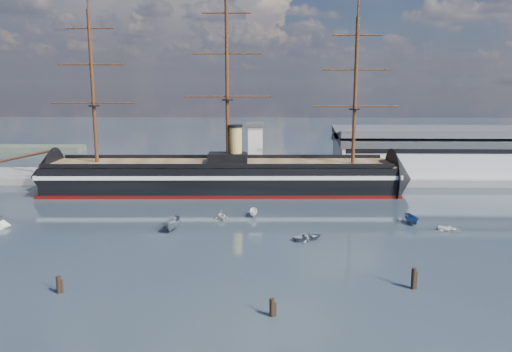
{
  "coord_description": "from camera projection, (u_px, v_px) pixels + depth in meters",
  "views": [
    {
      "loc": [
        6.67,
        -66.52,
        28.13
      ],
      "look_at": [
        4.12,
        35.0,
        9.0
      ],
      "focal_mm": 35.0,
      "sensor_mm": 36.0,
      "label": 1
    }
  ],
  "objects": [
    {
      "name": "ground",
      "position": [
        238.0,
        212.0,
        110.02
      ],
      "size": [
        600.0,
        600.0,
        0.0
      ],
      "primitive_type": "plane",
      "color": "#1E2834",
      "rests_on": "ground"
    },
    {
      "name": "quay",
      "position": [
        280.0,
        180.0,
        145.14
      ],
      "size": [
        180.0,
        18.0,
        2.0
      ],
      "primitive_type": "cube",
      "color": "slate",
      "rests_on": "ground"
    },
    {
      "name": "warehouse",
      "position": [
        443.0,
        152.0,
        146.4
      ],
      "size": [
        63.0,
        21.0,
        11.6
      ],
      "color": "#B7BABC",
      "rests_on": "ground"
    },
    {
      "name": "quay_tower",
      "position": [
        255.0,
        148.0,
        140.56
      ],
      "size": [
        5.0,
        5.0,
        15.0
      ],
      "color": "silver",
      "rests_on": "ground"
    },
    {
      "name": "warship",
      "position": [
        214.0,
        177.0,
        129.1
      ],
      "size": [
        113.12,
        18.96,
        53.94
      ],
      "rotation": [
        0.0,
        0.0,
        0.03
      ],
      "color": "black",
      "rests_on": "ground"
    },
    {
      "name": "motorboat_a",
      "position": [
        173.0,
        230.0,
        96.24
      ],
      "size": [
        7.48,
        3.28,
        2.91
      ],
      "primitive_type": "imported",
      "rotation": [
        0.0,
        0.0,
        -0.09
      ],
      "color": "slate",
      "rests_on": "ground"
    },
    {
      "name": "motorboat_b",
      "position": [
        308.0,
        240.0,
        90.46
      ],
      "size": [
        2.74,
        3.73,
        1.62
      ],
      "primitive_type": "imported",
      "rotation": [
        0.0,
        0.0,
        2.01
      ],
      "color": "gray",
      "rests_on": "ground"
    },
    {
      "name": "motorboat_c",
      "position": [
        254.0,
        216.0,
        106.18
      ],
      "size": [
        4.96,
        1.86,
        1.98
      ],
      "primitive_type": "imported",
      "rotation": [
        0.0,
        0.0,
        -0.01
      ],
      "color": "white",
      "rests_on": "ground"
    },
    {
      "name": "motorboat_d",
      "position": [
        221.0,
        219.0,
        103.85
      ],
      "size": [
        5.98,
        4.0,
        2.02
      ],
      "primitive_type": "imported",
      "rotation": [
        0.0,
        0.0,
        0.32
      ],
      "color": "beige",
      "rests_on": "ground"
    },
    {
      "name": "motorboat_e",
      "position": [
        450.0,
        231.0,
        95.81
      ],
      "size": [
        2.28,
        2.98,
        1.3
      ],
      "primitive_type": "imported",
      "rotation": [
        0.0,
        0.0,
        1.09
      ],
      "color": "white",
      "rests_on": "ground"
    },
    {
      "name": "motorboat_f",
      "position": [
        412.0,
        224.0,
        100.6
      ],
      "size": [
        6.02,
        3.18,
        2.29
      ],
      "primitive_type": "imported",
      "rotation": [
        0.0,
        0.0,
        0.2
      ],
      "color": "#325185",
      "rests_on": "ground"
    },
    {
      "name": "piling_near_left",
      "position": [
        59.0,
        293.0,
        67.6
      ],
      "size": [
        0.64,
        0.64,
        3.14
      ],
      "primitive_type": "cylinder",
      "color": "black",
      "rests_on": "ground"
    },
    {
      "name": "piling_near_mid",
      "position": [
        272.0,
        316.0,
        60.88
      ],
      "size": [
        0.64,
        0.64,
        3.02
      ],
      "primitive_type": "cylinder",
      "color": "black",
      "rests_on": "ground"
    },
    {
      "name": "piling_near_right",
      "position": [
        413.0,
        289.0,
        68.98
      ],
      "size": [
        0.64,
        0.64,
        3.74
      ],
      "primitive_type": "cylinder",
      "color": "black",
      "rests_on": "ground"
    }
  ]
}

